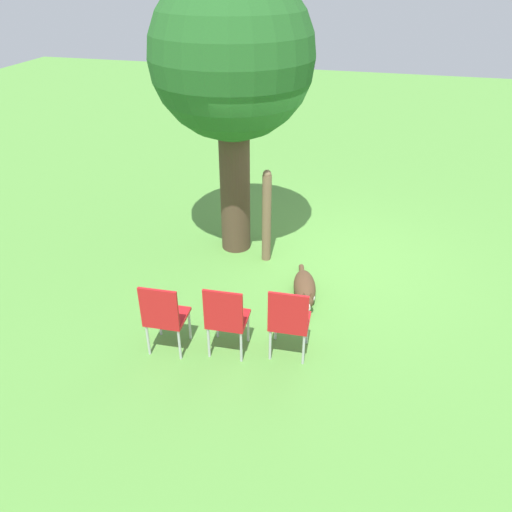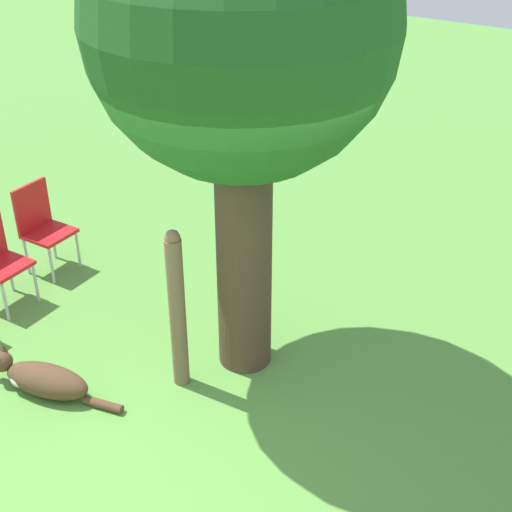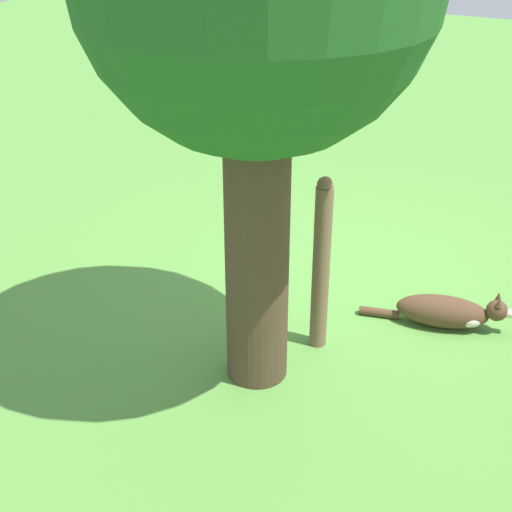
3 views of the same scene
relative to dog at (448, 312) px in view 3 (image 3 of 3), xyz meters
name	(u,v)px [view 3 (image 3 of 3)]	position (x,y,z in m)	size (l,w,h in m)	color
ground_plane	(329,297)	(1.05, 0.03, -0.13)	(30.00, 30.00, 0.00)	#56933D
dog	(448,312)	(0.00, 0.00, 0.00)	(1.23, 0.46, 0.35)	#513823
fence_post	(321,264)	(0.86, 0.74, 0.59)	(0.13, 0.13, 1.44)	brown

